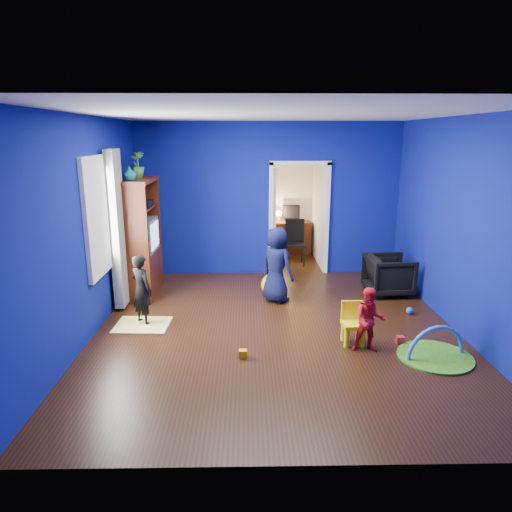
{
  "coord_description": "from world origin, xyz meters",
  "views": [
    {
      "loc": [
        -0.39,
        -5.93,
        2.63
      ],
      "look_at": [
        -0.27,
        0.4,
        0.96
      ],
      "focal_mm": 32.0,
      "sensor_mm": 36.0,
      "label": 1
    }
  ],
  "objects_px": {
    "child_navy": "(277,265)",
    "vase": "(130,173)",
    "child_black": "(142,290)",
    "armchair": "(389,275)",
    "toddler_red": "(370,320)",
    "play_mat": "(435,357)",
    "kid_chair": "(353,326)",
    "crt_tv": "(141,235)",
    "tv_armoire": "(139,238)",
    "hopper_ball": "(272,285)",
    "folding_chair": "(295,244)",
    "study_desk": "(291,238)"
  },
  "relations": [
    {
      "from": "child_navy",
      "to": "vase",
      "type": "distance_m",
      "value": 2.72
    },
    {
      "from": "child_black",
      "to": "vase",
      "type": "relative_size",
      "value": 4.83
    },
    {
      "from": "vase",
      "to": "armchair",
      "type": "bearing_deg",
      "value": 2.58
    },
    {
      "from": "armchair",
      "to": "toddler_red",
      "type": "bearing_deg",
      "value": 153.36
    },
    {
      "from": "child_black",
      "to": "play_mat",
      "type": "xyz_separation_m",
      "value": [
        3.8,
        -1.12,
        -0.5
      ]
    },
    {
      "from": "toddler_red",
      "to": "kid_chair",
      "type": "bearing_deg",
      "value": 131.75
    },
    {
      "from": "vase",
      "to": "child_navy",
      "type": "bearing_deg",
      "value": -3.24
    },
    {
      "from": "crt_tv",
      "to": "kid_chair",
      "type": "relative_size",
      "value": 1.4
    },
    {
      "from": "armchair",
      "to": "kid_chair",
      "type": "height_order",
      "value": "armchair"
    },
    {
      "from": "kid_chair",
      "to": "play_mat",
      "type": "relative_size",
      "value": 0.56
    },
    {
      "from": "child_navy",
      "to": "tv_armoire",
      "type": "distance_m",
      "value": 2.36
    },
    {
      "from": "armchair",
      "to": "child_black",
      "type": "bearing_deg",
      "value": 103.45
    },
    {
      "from": "toddler_red",
      "to": "tv_armoire",
      "type": "xyz_separation_m",
      "value": [
        -3.34,
        2.25,
        0.56
      ]
    },
    {
      "from": "hopper_ball",
      "to": "folding_chair",
      "type": "distance_m",
      "value": 2.01
    },
    {
      "from": "child_black",
      "to": "play_mat",
      "type": "height_order",
      "value": "child_black"
    },
    {
      "from": "child_black",
      "to": "tv_armoire",
      "type": "relative_size",
      "value": 0.53
    },
    {
      "from": "toddler_red",
      "to": "study_desk",
      "type": "height_order",
      "value": "toddler_red"
    },
    {
      "from": "play_mat",
      "to": "vase",
      "type": "bearing_deg",
      "value": 152.38
    },
    {
      "from": "tv_armoire",
      "to": "study_desk",
      "type": "xyz_separation_m",
      "value": [
        2.82,
        2.69,
        -0.6
      ]
    },
    {
      "from": "child_black",
      "to": "study_desk",
      "type": "height_order",
      "value": "child_black"
    },
    {
      "from": "child_black",
      "to": "crt_tv",
      "type": "xyz_separation_m",
      "value": [
        -0.28,
        1.34,
        0.5
      ]
    },
    {
      "from": "study_desk",
      "to": "folding_chair",
      "type": "bearing_deg",
      "value": -90.0
    },
    {
      "from": "armchair",
      "to": "hopper_ball",
      "type": "height_order",
      "value": "armchair"
    },
    {
      "from": "armchair",
      "to": "crt_tv",
      "type": "distance_m",
      "value": 4.26
    },
    {
      "from": "play_mat",
      "to": "crt_tv",
      "type": "bearing_deg",
      "value": 148.95
    },
    {
      "from": "study_desk",
      "to": "folding_chair",
      "type": "relative_size",
      "value": 0.96
    },
    {
      "from": "armchair",
      "to": "vase",
      "type": "bearing_deg",
      "value": 88.62
    },
    {
      "from": "toddler_red",
      "to": "crt_tv",
      "type": "distance_m",
      "value": 4.04
    },
    {
      "from": "tv_armoire",
      "to": "study_desk",
      "type": "distance_m",
      "value": 3.94
    },
    {
      "from": "play_mat",
      "to": "folding_chair",
      "type": "distance_m",
      "value": 4.4
    },
    {
      "from": "child_navy",
      "to": "hopper_ball",
      "type": "bearing_deg",
      "value": -31.5
    },
    {
      "from": "armchair",
      "to": "child_navy",
      "type": "height_order",
      "value": "child_navy"
    },
    {
      "from": "vase",
      "to": "folding_chair",
      "type": "xyz_separation_m",
      "value": [
        2.82,
        2.03,
        -1.61
      ]
    },
    {
      "from": "child_black",
      "to": "study_desk",
      "type": "bearing_deg",
      "value": -82.51
    },
    {
      "from": "child_navy",
      "to": "hopper_ball",
      "type": "distance_m",
      "value": 0.49
    },
    {
      "from": "child_black",
      "to": "study_desk",
      "type": "xyz_separation_m",
      "value": [
        2.5,
        4.03,
        -0.14
      ]
    },
    {
      "from": "hopper_ball",
      "to": "child_navy",
      "type": "bearing_deg",
      "value": -78.69
    },
    {
      "from": "tv_armoire",
      "to": "armchair",
      "type": "bearing_deg",
      "value": -1.47
    },
    {
      "from": "toddler_red",
      "to": "kid_chair",
      "type": "distance_m",
      "value": 0.3
    },
    {
      "from": "play_mat",
      "to": "tv_armoire",
      "type": "bearing_deg",
      "value": 149.2
    },
    {
      "from": "crt_tv",
      "to": "hopper_ball",
      "type": "xyz_separation_m",
      "value": [
        2.2,
        -0.18,
        -0.83
      ]
    },
    {
      "from": "toddler_red",
      "to": "study_desk",
      "type": "relative_size",
      "value": 0.94
    },
    {
      "from": "child_navy",
      "to": "play_mat",
      "type": "bearing_deg",
      "value": 179.2
    },
    {
      "from": "vase",
      "to": "hopper_ball",
      "type": "height_order",
      "value": "vase"
    },
    {
      "from": "study_desk",
      "to": "folding_chair",
      "type": "distance_m",
      "value": 0.96
    },
    {
      "from": "study_desk",
      "to": "armchair",
      "type": "bearing_deg",
      "value": -63.1
    },
    {
      "from": "toddler_red",
      "to": "play_mat",
      "type": "relative_size",
      "value": 0.92
    },
    {
      "from": "armchair",
      "to": "play_mat",
      "type": "xyz_separation_m",
      "value": [
        -0.12,
        -2.35,
        -0.32
      ]
    },
    {
      "from": "crt_tv",
      "to": "kid_chair",
      "type": "height_order",
      "value": "crt_tv"
    },
    {
      "from": "tv_armoire",
      "to": "child_black",
      "type": "bearing_deg",
      "value": -76.55
    }
  ]
}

